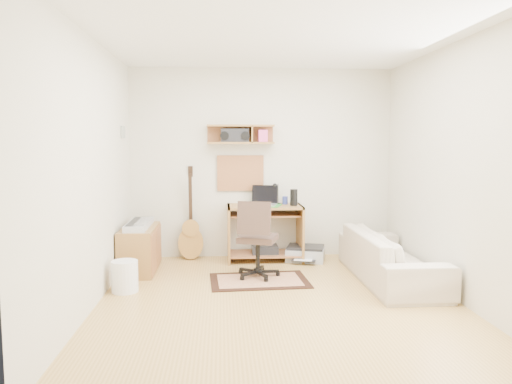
{
  "coord_description": "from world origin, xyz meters",
  "views": [
    {
      "loc": [
        -0.56,
        -4.74,
        1.59
      ],
      "look_at": [
        -0.15,
        1.05,
        1.0
      ],
      "focal_mm": 34.19,
      "sensor_mm": 36.0,
      "label": 1
    }
  ],
  "objects": [
    {
      "name": "boombox",
      "position": [
        -0.38,
        1.87,
        1.68
      ],
      "size": [
        0.37,
        0.17,
        0.19
      ],
      "primitive_type": "cube",
      "color": "black",
      "rests_on": "wall_shelf"
    },
    {
      "name": "music_keyboard",
      "position": [
        -1.58,
        1.28,
        0.59
      ],
      "size": [
        0.25,
        0.81,
        0.07
      ],
      "primitive_type": "cube",
      "color": "#B2B5BA",
      "rests_on": "cabinet"
    },
    {
      "name": "sofa",
      "position": [
        1.38,
        0.66,
        0.37
      ],
      "size": [
        0.56,
        1.91,
        0.75
      ],
      "primitive_type": "imported",
      "rotation": [
        0.0,
        0.0,
        1.57
      ],
      "color": "#BBAC94",
      "rests_on": "floor"
    },
    {
      "name": "guitar",
      "position": [
        -0.99,
        1.86,
        0.64
      ],
      "size": [
        0.35,
        0.22,
        1.28
      ],
      "primitive_type": null,
      "rotation": [
        0.0,
        0.0,
        0.03
      ],
      "color": "#AF7C36",
      "rests_on": "floor"
    },
    {
      "name": "wall_shelf",
      "position": [
        -0.3,
        1.88,
        1.7
      ],
      "size": [
        0.9,
        0.25,
        0.26
      ],
      "primitive_type": "cube",
      "color": "olive",
      "rests_on": "back_wall"
    },
    {
      "name": "pencil_cup",
      "position": [
        0.3,
        1.83,
        0.8
      ],
      "size": [
        0.08,
        0.08,
        0.11
      ],
      "primitive_type": "cylinder",
      "color": "#333F9A",
      "rests_on": "desk"
    },
    {
      "name": "floor",
      "position": [
        0.0,
        0.0,
        -0.01
      ],
      "size": [
        3.6,
        4.0,
        0.01
      ],
      "primitive_type": "cube",
      "color": "tan",
      "rests_on": "ground"
    },
    {
      "name": "cabinet",
      "position": [
        -1.58,
        1.28,
        0.28
      ],
      "size": [
        0.4,
        0.9,
        0.55
      ],
      "primitive_type": "cube",
      "color": "olive",
      "rests_on": "floor"
    },
    {
      "name": "ceiling",
      "position": [
        0.0,
        0.0,
        2.6
      ],
      "size": [
        3.6,
        4.0,
        0.01
      ],
      "primitive_type": "cube",
      "color": "white",
      "rests_on": "ground"
    },
    {
      "name": "printer",
      "position": [
        0.57,
        1.67,
        0.09
      ],
      "size": [
        0.59,
        0.51,
        0.19
      ],
      "primitive_type": "cube",
      "rotation": [
        0.0,
        0.0,
        -0.28
      ],
      "color": "#A5A8AA",
      "rests_on": "floor"
    },
    {
      "name": "desk_lamp",
      "position": [
        0.21,
        1.87,
        0.89
      ],
      "size": [
        0.09,
        0.09,
        0.28
      ],
      "primitive_type": null,
      "color": "black",
      "rests_on": "desk"
    },
    {
      "name": "task_chair",
      "position": [
        -0.14,
        0.88,
        0.47
      ],
      "size": [
        0.6,
        0.6,
        0.94
      ],
      "primitive_type": null,
      "rotation": [
        0.0,
        0.0,
        -0.3
      ],
      "color": "#3C2B23",
      "rests_on": "floor"
    },
    {
      "name": "back_wall",
      "position": [
        0.0,
        2.0,
        1.3
      ],
      "size": [
        3.6,
        0.01,
        2.6
      ],
      "primitive_type": "cube",
      "color": "beige",
      "rests_on": "ground"
    },
    {
      "name": "left_wall",
      "position": [
        -1.8,
        0.0,
        1.3
      ],
      "size": [
        0.01,
        4.0,
        2.6
      ],
      "primitive_type": "cube",
      "color": "beige",
      "rests_on": "ground"
    },
    {
      "name": "cork_board",
      "position": [
        -0.3,
        1.98,
        1.17
      ],
      "size": [
        0.64,
        0.03,
        0.49
      ],
      "primitive_type": "cube",
      "color": "tan",
      "rests_on": "back_wall"
    },
    {
      "name": "desk",
      "position": [
        0.02,
        1.73,
        0.38
      ],
      "size": [
        1.0,
        0.55,
        0.75
      ],
      "primitive_type": null,
      "color": "olive",
      "rests_on": "floor"
    },
    {
      "name": "wall_photo",
      "position": [
        -1.79,
        1.5,
        1.72
      ],
      "size": [
        0.02,
        0.2,
        0.15
      ],
      "primitive_type": "cube",
      "color": "#4C8CBF",
      "rests_on": "left_wall"
    },
    {
      "name": "right_wall",
      "position": [
        1.8,
        0.0,
        1.3
      ],
      "size": [
        0.01,
        4.0,
        2.6
      ],
      "primitive_type": "cube",
      "color": "beige",
      "rests_on": "ground"
    },
    {
      "name": "waste_basket",
      "position": [
        -1.6,
        0.43,
        0.17
      ],
      "size": [
        0.34,
        0.34,
        0.34
      ],
      "primitive_type": "cylinder",
      "rotation": [
        0.0,
        0.0,
        -0.27
      ],
      "color": "white",
      "rests_on": "floor"
    },
    {
      "name": "speaker",
      "position": [
        0.4,
        1.68,
        0.86
      ],
      "size": [
        0.1,
        0.1,
        0.22
      ],
      "primitive_type": "cylinder",
      "color": "black",
      "rests_on": "desk"
    },
    {
      "name": "rug",
      "position": [
        -0.14,
        0.73,
        0.01
      ],
      "size": [
        1.15,
        0.8,
        0.01
      ],
      "primitive_type": "cube",
      "rotation": [
        0.0,
        0.0,
        0.05
      ],
      "color": "#D2B88D",
      "rests_on": "floor"
    },
    {
      "name": "laptop",
      "position": [
        -0.01,
        1.71,
        0.88
      ],
      "size": [
        0.44,
        0.44,
        0.27
      ],
      "primitive_type": null,
      "rotation": [
        0.0,
        0.0,
        -0.29
      ],
      "color": "silver",
      "rests_on": "desk"
    }
  ]
}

